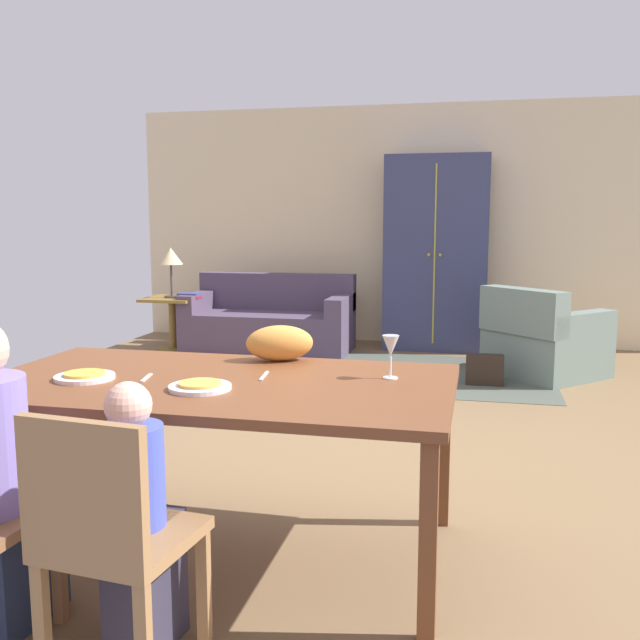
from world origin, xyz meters
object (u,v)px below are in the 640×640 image
plate_near_child (200,387)px  dining_table (217,393)px  book_upper (189,294)px  handbag (485,370)px  plate_near_man (85,377)px  wine_glass (391,348)px  side_table (172,316)px  cat (280,343)px  armoire (436,254)px  couch (270,322)px  table_lamp (171,258)px  dining_chair_child (108,531)px  book_lower (190,297)px  person_child (138,526)px  armchair (543,342)px

plate_near_child → dining_table: bearing=90.0°
dining_table → book_upper: size_ratio=9.00×
plate_near_child → handbag: 3.83m
plate_near_man → wine_glass: 1.30m
wine_glass → side_table: wine_glass is taller
dining_table → plate_near_child: (0.00, -0.18, 0.07)m
plate_near_man → wine_glass: bearing=13.4°
cat → side_table: cat is taller
wine_glass → armoire: bearing=91.4°
couch → table_lamp: 1.27m
book_upper → table_lamp: bearing=174.8°
book_upper → plate_near_child: bearing=-66.2°
dining_chair_child → book_lower: 5.57m
dining_table → plate_near_man: 0.56m
person_child → couch: 5.44m
cat → side_table: 4.56m
person_child → book_upper: bearing=111.4°
dining_table → person_child: bearing=-89.7°
book_upper → armoire: bearing=16.7°
plate_near_child → side_table: 5.02m
wine_glass → couch: wine_glass is taller
cat → table_lamp: 4.54m
book_upper → handbag: (3.11, -0.88, -0.49)m
book_upper → dining_table: bearing=-65.3°
plate_near_man → armchair: bearing=61.3°
table_lamp → book_lower: bearing=-5.4°
plate_near_man → book_upper: plate_near_man is taller
wine_glass → handbag: (0.42, 3.25, -0.76)m
armoire → book_upper: size_ratio=9.55×
dining_chair_child → side_table: size_ratio=1.50×
person_child → armoire: (0.59, 5.81, 0.62)m
wine_glass → book_lower: (-2.69, 4.13, -0.30)m
plate_near_man → side_table: bearing=110.3°
side_table → book_lower: (0.22, -0.02, 0.22)m
dining_table → side_table: size_ratio=3.42×
dining_table → book_lower: size_ratio=9.00×
wine_glass → armoire: (-0.12, 4.90, 0.16)m
cat → side_table: size_ratio=0.55×
cat → handbag: bearing=50.9°
table_lamp → person_child: bearing=-66.6°
plate_near_man → table_lamp: 4.75m
dining_chair_child → wine_glass: bearing=56.3°
person_child → table_lamp: (-2.19, 5.06, 0.58)m
armoire → person_child: bearing=-95.8°
couch → handbag: (2.29, -1.16, -0.17)m
wine_glass → cat: (-0.56, 0.26, -0.05)m
dining_table → side_table: dining_table is taller
side_table → book_lower: bearing=-5.4°
plate_near_man → handbag: (1.68, 3.55, -0.64)m
book_upper → handbag: size_ratio=0.69×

